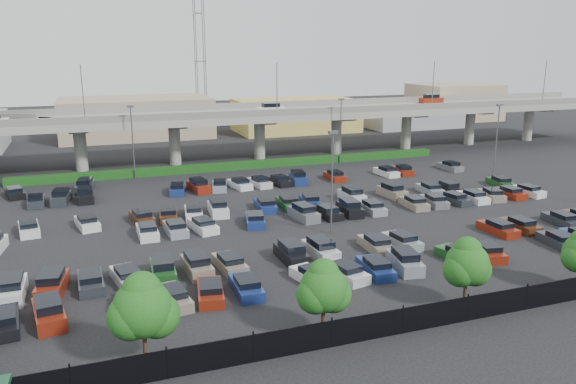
% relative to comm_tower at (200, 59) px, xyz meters
% --- Properties ---
extents(ground, '(280.00, 280.00, 0.00)m').
position_rel_comm_tower_xyz_m(ground, '(-4.00, -74.00, -15.61)').
color(ground, black).
extents(overpass, '(150.00, 13.00, 15.80)m').
position_rel_comm_tower_xyz_m(overpass, '(-4.17, -42.01, -8.64)').
color(overpass, gray).
rests_on(overpass, ground).
extents(hedge, '(66.00, 1.60, 1.10)m').
position_rel_comm_tower_xyz_m(hedge, '(-4.00, -49.00, -15.06)').
color(hedge, '#123D12').
rests_on(hedge, ground).
extents(fence, '(70.00, 0.10, 2.00)m').
position_rel_comm_tower_xyz_m(fence, '(-4.05, -102.00, -14.71)').
color(fence, black).
rests_on(fence, ground).
extents(tree_row, '(65.07, 3.66, 5.94)m').
position_rel_comm_tower_xyz_m(tree_row, '(-3.30, -100.53, -12.09)').
color(tree_row, '#332316').
rests_on(tree_row, ground).
extents(parked_cars, '(63.25, 41.70, 1.67)m').
position_rel_comm_tower_xyz_m(parked_cars, '(-5.97, -78.01, -15.01)').
color(parked_cars, white).
rests_on(parked_cars, ground).
extents(light_poles, '(66.90, 48.38, 10.30)m').
position_rel_comm_tower_xyz_m(light_poles, '(-8.12, -72.00, -9.37)').
color(light_poles, '#525257').
rests_on(light_poles, ground).
extents(distant_buildings, '(138.00, 24.00, 9.00)m').
position_rel_comm_tower_xyz_m(distant_buildings, '(8.38, -12.19, -11.87)').
color(distant_buildings, gray).
rests_on(distant_buildings, ground).
extents(comm_tower, '(2.40, 2.40, 30.00)m').
position_rel_comm_tower_xyz_m(comm_tower, '(0.00, 0.00, 0.00)').
color(comm_tower, '#525257').
rests_on(comm_tower, ground).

